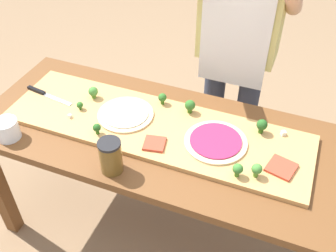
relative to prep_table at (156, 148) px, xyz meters
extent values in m
plane|color=#896B4C|center=(0.00, 0.00, -0.66)|extent=(8.00, 8.00, 0.00)
cube|color=brown|center=(-0.79, 0.30, -0.30)|extent=(0.07, 0.07, 0.73)
cube|color=brown|center=(0.79, 0.30, -0.30)|extent=(0.07, 0.07, 0.73)
cube|color=brown|center=(0.00, 0.00, 0.09)|extent=(1.70, 0.72, 0.04)
cube|color=tan|center=(-0.01, 0.02, 0.12)|extent=(1.43, 0.41, 0.02)
cube|color=#B7BABF|center=(-0.54, 0.01, 0.13)|extent=(0.17, 0.05, 0.00)
cube|color=black|center=(-0.67, 0.03, 0.14)|extent=(0.11, 0.03, 0.02)
cylinder|color=beige|center=(-0.17, 0.03, 0.13)|extent=(0.27, 0.27, 0.01)
cylinder|color=beige|center=(-0.17, 0.03, 0.14)|extent=(0.22, 0.22, 0.01)
cylinder|color=beige|center=(0.28, 0.01, 0.13)|extent=(0.28, 0.28, 0.01)
cylinder|color=#9E234C|center=(0.28, 0.01, 0.14)|extent=(0.23, 0.23, 0.01)
cube|color=#BC3D28|center=(0.58, -0.04, 0.14)|extent=(0.13, 0.13, 0.01)
cube|color=#BC3D28|center=(0.04, -0.10, 0.14)|extent=(0.11, 0.11, 0.01)
cylinder|color=#366618|center=(-0.39, -0.01, 0.14)|extent=(0.01, 0.01, 0.01)
sphere|color=#2D6623|center=(-0.39, -0.01, 0.15)|extent=(0.03, 0.03, 0.03)
cylinder|color=#366618|center=(-0.04, 0.18, 0.14)|extent=(0.02, 0.02, 0.02)
sphere|color=#2D6623|center=(-0.04, 0.18, 0.17)|extent=(0.04, 0.04, 0.04)
cylinder|color=#487A23|center=(-0.38, 0.10, 0.14)|extent=(0.02, 0.02, 0.02)
sphere|color=#427F33|center=(-0.38, 0.10, 0.17)|extent=(0.05, 0.05, 0.05)
cylinder|color=#366618|center=(0.11, 0.17, 0.14)|extent=(0.02, 0.02, 0.03)
sphere|color=#2D6623|center=(0.11, 0.17, 0.17)|extent=(0.05, 0.05, 0.05)
cylinder|color=#487A23|center=(0.49, -0.12, 0.14)|extent=(0.02, 0.02, 0.03)
sphere|color=#427F33|center=(0.49, -0.12, 0.17)|extent=(0.04, 0.04, 0.04)
cylinder|color=#2C5915|center=(0.45, 0.15, 0.14)|extent=(0.02, 0.02, 0.03)
sphere|color=#23561E|center=(0.45, 0.15, 0.18)|extent=(0.05, 0.05, 0.05)
cylinder|color=#2C5915|center=(-0.23, -0.13, 0.14)|extent=(0.02, 0.02, 0.02)
sphere|color=#23561E|center=(-0.23, -0.13, 0.16)|extent=(0.04, 0.04, 0.04)
cylinder|color=#3F7220|center=(0.42, -0.15, 0.14)|extent=(0.02, 0.02, 0.03)
sphere|color=#38752D|center=(0.42, -0.15, 0.17)|extent=(0.04, 0.04, 0.04)
cube|color=white|center=(0.55, 0.17, 0.14)|extent=(0.03, 0.03, 0.02)
cube|color=white|center=(-0.18, -0.16, 0.14)|extent=(0.02, 0.02, 0.01)
cube|color=silver|center=(-0.41, -0.08, 0.14)|extent=(0.02, 0.02, 0.02)
cylinder|color=white|center=(-0.60, -0.28, 0.15)|extent=(0.11, 0.11, 0.09)
cylinder|color=white|center=(-0.60, -0.28, 0.13)|extent=(0.09, 0.09, 0.05)
cylinder|color=brown|center=(-0.08, -0.28, 0.18)|extent=(0.09, 0.09, 0.14)
cylinder|color=black|center=(-0.08, -0.28, 0.25)|extent=(0.09, 0.09, 0.01)
cylinder|color=#333847|center=(0.12, 0.58, -0.21)|extent=(0.12, 0.12, 0.90)
cylinder|color=#333847|center=(0.32, 0.58, -0.21)|extent=(0.12, 0.12, 0.90)
cube|color=#D1C670|center=(0.22, 0.58, 0.51)|extent=(0.40, 0.20, 0.55)
cube|color=white|center=(0.22, 0.48, 0.43)|extent=(0.34, 0.01, 0.60)
camera|label=1|loc=(0.55, -1.23, 1.33)|focal=42.21mm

